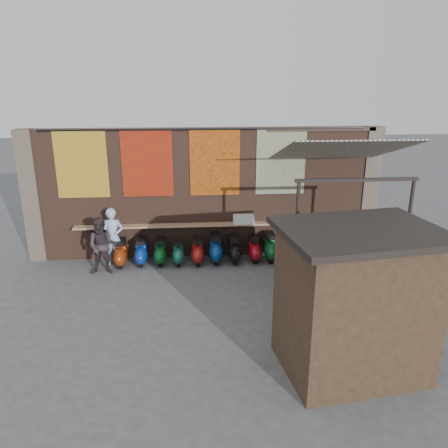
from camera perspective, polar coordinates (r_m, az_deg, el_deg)
name	(u,v)px	position (r m, az deg, el deg)	size (l,w,h in m)	color
ground	(210,291)	(11.71, -1.88, -8.77)	(70.00, 70.00, 0.00)	#474749
brick_wall	(205,193)	(13.55, -2.51, 4.02)	(10.00, 0.40, 4.00)	brown
pier_left	(32,197)	(14.36, -23.76, 3.29)	(0.50, 0.50, 4.00)	#4C4238
pier_right	(368,190)	(14.67, 18.29, 4.20)	(0.50, 0.50, 4.00)	#4C4238
eating_counter	(206,225)	(13.45, -2.40, -0.09)	(8.00, 0.32, 0.05)	#9E7A51
shelf_box	(244,219)	(13.46, 2.57, 0.63)	(0.62, 0.33, 0.26)	white
tapestry_redgold	(81,164)	(13.50, -18.12, 7.43)	(1.50, 0.02, 2.00)	maroon
tapestry_sun	(147,163)	(13.18, -10.01, 7.81)	(1.50, 0.02, 2.00)	#F8350E
tapestry_orange	(215,162)	(13.14, -1.21, 8.05)	(1.50, 0.02, 2.00)	#B05516
tapestry_multi	(281,161)	(13.41, 7.44, 8.10)	(1.50, 0.02, 2.00)	#285393
hang_rail	(204,129)	(12.99, -2.59, 12.28)	(0.06, 0.06, 9.50)	black
scooter_stool_0	(121,253)	(13.50, -13.30, -3.71)	(0.37, 0.82, 0.78)	#95310D
scooter_stool_1	(141,252)	(13.47, -10.74, -3.59)	(0.37, 0.82, 0.78)	navy
scooter_stool_2	(160,252)	(13.41, -8.31, -3.59)	(0.36, 0.80, 0.76)	#0C541F
scooter_stool_3	(179,252)	(13.35, -5.96, -3.70)	(0.34, 0.75, 0.72)	#175E4E
scooter_stool_4	(197,251)	(13.34, -3.48, -3.54)	(0.36, 0.80, 0.76)	#A11815
scooter_stool_5	(215,249)	(13.41, -1.14, -3.23)	(0.39, 0.88, 0.83)	navy
scooter_stool_6	(234,249)	(13.41, 1.32, -3.35)	(0.37, 0.82, 0.78)	black
scooter_stool_7	(254,249)	(13.54, 3.92, -3.26)	(0.35, 0.79, 0.75)	#9F0C17
scooter_stool_8	(270,247)	(13.59, 6.02, -3.00)	(0.40, 0.89, 0.84)	#0E4924
diner_left	(113,237)	(13.40, -14.31, -1.68)	(0.65, 0.42, 1.77)	#9FBBE8
diner_right	(102,246)	(12.90, -15.60, -2.80)	(0.81, 0.63, 1.67)	#32272D
shopper_navy	(309,265)	(11.16, 10.99, -5.30)	(1.08, 0.45, 1.84)	black
shopper_grey	(409,267)	(11.74, 23.04, -5.17)	(1.22, 0.70, 1.88)	#525257
shopper_tan	(295,255)	(12.16, 9.20, -3.99)	(0.75, 0.49, 1.53)	#7D6550
market_stall	(354,304)	(8.58, 16.64, -9.97)	(2.51, 1.88, 2.72)	black
stall_roof	(362,232)	(8.03, 17.54, -0.95)	(2.81, 2.17, 0.12)	black
stall_sign	(333,254)	(9.10, 14.08, -3.83)	(1.20, 0.04, 0.50)	gold
stall_shelf	(330,298)	(9.50, 13.63, -9.33)	(2.09, 0.10, 0.06)	#473321
awning_canvas	(338,151)	(12.13, 14.70, 9.26)	(3.20, 3.40, 0.03)	beige
awning_ledger	(322,129)	(13.59, 12.67, 12.00)	(3.30, 0.08, 0.12)	#33261C
awning_header	(357,180)	(10.83, 17.02, 5.53)	(3.00, 0.08, 0.08)	black
awning_post_left	(296,242)	(10.83, 9.36, -2.36)	(0.09, 0.09, 3.10)	black
awning_post_right	(406,239)	(11.80, 22.69, -1.83)	(0.09, 0.09, 3.10)	black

